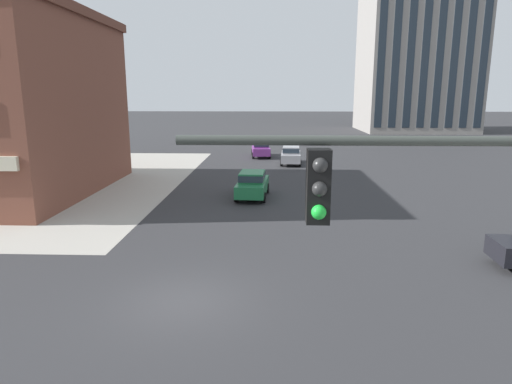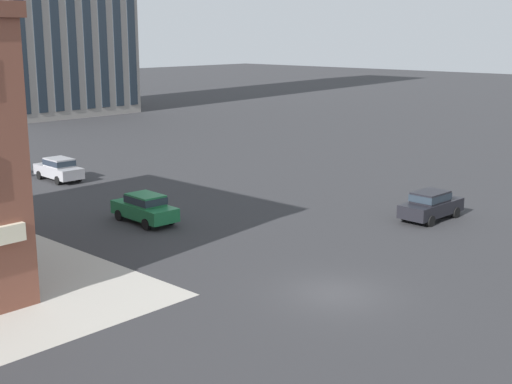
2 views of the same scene
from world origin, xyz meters
name	(u,v)px [view 1 (image 1 of 2)]	position (x,y,z in m)	size (l,w,h in m)	color
ground_plane	(183,301)	(0.00, 0.00, 0.00)	(320.00, 320.00, 0.00)	#2D2D30
car_main_northbound_far	(291,154)	(4.54, 28.69, 0.92)	(2.05, 4.48, 1.68)	#99999E
car_cross_eastbound	(261,148)	(1.58, 33.53, 0.92)	(2.14, 4.52, 1.68)	#7A3389
car_main_mid	(252,183)	(1.55, 14.70, 0.92)	(2.10, 4.50, 1.68)	#1E6B3D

